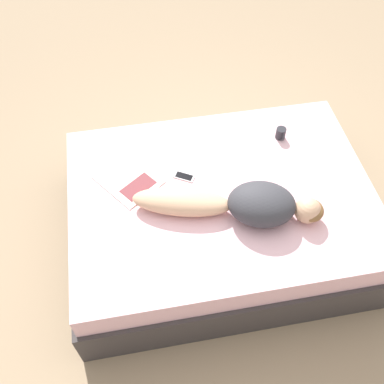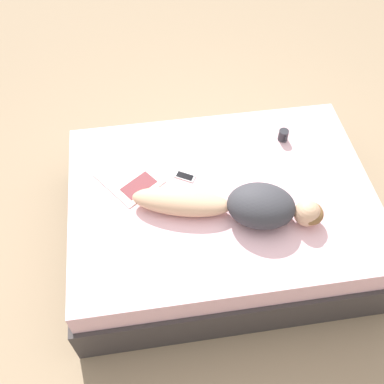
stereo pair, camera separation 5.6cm
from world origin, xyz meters
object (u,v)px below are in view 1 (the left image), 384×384
object	(u,v)px
open_magazine	(129,180)
person	(242,204)
coffee_mug	(281,133)
cell_phone	(184,177)

from	to	relation	value
open_magazine	person	bearing A→B (deg)	23.56
open_magazine	coffee_mug	world-z (taller)	coffee_mug
cell_phone	person	bearing A→B (deg)	71.07
open_magazine	coffee_mug	bearing A→B (deg)	64.19
cell_phone	coffee_mug	bearing A→B (deg)	138.45
open_magazine	cell_phone	world-z (taller)	same
coffee_mug	open_magazine	bearing A→B (deg)	-79.75
person	open_magazine	bearing A→B (deg)	-104.73
person	coffee_mug	world-z (taller)	person
open_magazine	cell_phone	bearing A→B (deg)	47.76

